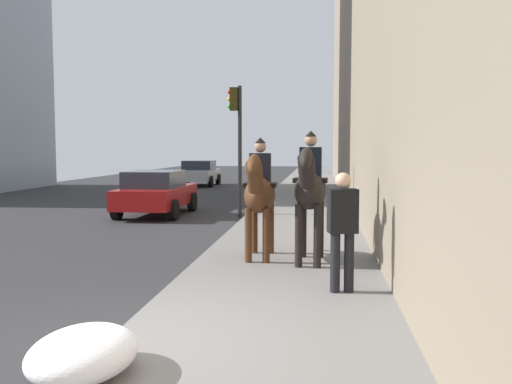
{
  "coord_description": "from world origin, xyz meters",
  "views": [
    {
      "loc": [
        -5.53,
        -2.24,
        2.16
      ],
      "look_at": [
        4.0,
        -1.15,
        1.4
      ],
      "focal_mm": 38.97,
      "sensor_mm": 36.0,
      "label": 1
    }
  ],
  "objects_px": {
    "mounted_horse_near": "(260,193)",
    "mounted_horse_far": "(310,189)",
    "traffic_light_near_curb": "(237,130)",
    "pedestrian_greeting": "(343,224)",
    "car_far_lane": "(156,192)",
    "car_mid_lane": "(199,173)"
  },
  "relations": [
    {
      "from": "mounted_horse_near",
      "to": "mounted_horse_far",
      "type": "distance_m",
      "value": 0.98
    },
    {
      "from": "mounted_horse_near",
      "to": "traffic_light_near_curb",
      "type": "bearing_deg",
      "value": -168.03
    },
    {
      "from": "mounted_horse_near",
      "to": "pedestrian_greeting",
      "type": "height_order",
      "value": "mounted_horse_near"
    },
    {
      "from": "mounted_horse_near",
      "to": "car_far_lane",
      "type": "xyz_separation_m",
      "value": [
        7.11,
        4.1,
        -0.59
      ]
    },
    {
      "from": "car_mid_lane",
      "to": "car_far_lane",
      "type": "height_order",
      "value": "same"
    },
    {
      "from": "pedestrian_greeting",
      "to": "mounted_horse_near",
      "type": "bearing_deg",
      "value": 21.0
    },
    {
      "from": "mounted_horse_far",
      "to": "pedestrian_greeting",
      "type": "distance_m",
      "value": 2.04
    },
    {
      "from": "car_mid_lane",
      "to": "traffic_light_near_curb",
      "type": "bearing_deg",
      "value": 16.71
    },
    {
      "from": "car_mid_lane",
      "to": "car_far_lane",
      "type": "distance_m",
      "value": 14.05
    },
    {
      "from": "pedestrian_greeting",
      "to": "car_far_lane",
      "type": "relative_size",
      "value": 0.42
    },
    {
      "from": "traffic_light_near_curb",
      "to": "mounted_horse_near",
      "type": "bearing_deg",
      "value": -168.17
    },
    {
      "from": "mounted_horse_far",
      "to": "car_mid_lane",
      "type": "distance_m",
      "value": 22.41
    },
    {
      "from": "mounted_horse_near",
      "to": "traffic_light_near_curb",
      "type": "xyz_separation_m",
      "value": [
        6.85,
        1.43,
        1.36
      ]
    },
    {
      "from": "pedestrian_greeting",
      "to": "car_far_lane",
      "type": "xyz_separation_m",
      "value": [
        9.37,
        5.52,
        -0.35
      ]
    },
    {
      "from": "pedestrian_greeting",
      "to": "traffic_light_near_curb",
      "type": "distance_m",
      "value": 9.68
    },
    {
      "from": "mounted_horse_near",
      "to": "mounted_horse_far",
      "type": "bearing_deg",
      "value": 71.67
    },
    {
      "from": "mounted_horse_far",
      "to": "car_mid_lane",
      "type": "bearing_deg",
      "value": -159.42
    },
    {
      "from": "mounted_horse_far",
      "to": "traffic_light_near_curb",
      "type": "distance_m",
      "value": 7.64
    },
    {
      "from": "mounted_horse_far",
      "to": "pedestrian_greeting",
      "type": "xyz_separation_m",
      "value": [
        -1.95,
        -0.49,
        -0.35
      ]
    },
    {
      "from": "car_mid_lane",
      "to": "traffic_light_near_curb",
      "type": "relative_size",
      "value": 0.95
    },
    {
      "from": "mounted_horse_far",
      "to": "car_far_lane",
      "type": "bearing_deg",
      "value": -142.78
    },
    {
      "from": "mounted_horse_near",
      "to": "traffic_light_near_curb",
      "type": "distance_m",
      "value": 7.13
    }
  ]
}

